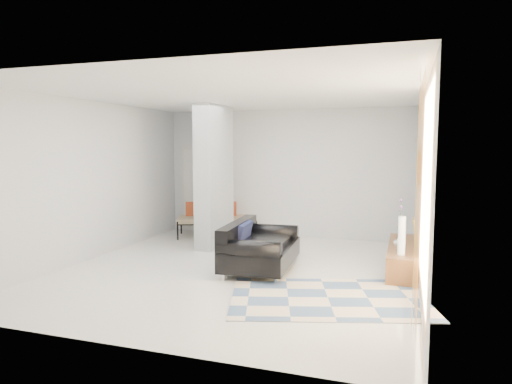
% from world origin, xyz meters
% --- Properties ---
extents(floor, '(6.00, 6.00, 0.00)m').
position_xyz_m(floor, '(0.00, 0.00, 0.00)').
color(floor, silver).
rests_on(floor, ground).
extents(ceiling, '(6.00, 6.00, 0.00)m').
position_xyz_m(ceiling, '(0.00, 0.00, 2.80)').
color(ceiling, white).
rests_on(ceiling, wall_back).
extents(wall_back, '(6.00, 0.00, 6.00)m').
position_xyz_m(wall_back, '(0.00, 3.00, 1.40)').
color(wall_back, silver).
rests_on(wall_back, ground).
extents(wall_front, '(6.00, 0.00, 6.00)m').
position_xyz_m(wall_front, '(0.00, -3.00, 1.40)').
color(wall_front, silver).
rests_on(wall_front, ground).
extents(wall_left, '(0.00, 6.00, 6.00)m').
position_xyz_m(wall_left, '(-2.75, 0.00, 1.40)').
color(wall_left, silver).
rests_on(wall_left, ground).
extents(wall_right, '(0.00, 6.00, 6.00)m').
position_xyz_m(wall_right, '(2.75, 0.00, 1.40)').
color(wall_right, silver).
rests_on(wall_right, ground).
extents(partition_column, '(0.35, 1.20, 2.80)m').
position_xyz_m(partition_column, '(-1.10, 1.60, 1.40)').
color(partition_column, '#A2A8A9').
rests_on(partition_column, floor).
extents(hallway_door, '(0.85, 0.06, 2.04)m').
position_xyz_m(hallway_door, '(-2.10, 2.96, 1.02)').
color(hallway_door, beige).
rests_on(hallway_door, floor).
extents(curtain, '(0.00, 2.55, 2.55)m').
position_xyz_m(curtain, '(2.67, -1.15, 1.45)').
color(curtain, '#FFAD43').
rests_on(curtain, wall_right).
extents(wall_art, '(0.04, 0.45, 0.55)m').
position_xyz_m(wall_art, '(2.72, 0.90, 1.65)').
color(wall_art, '#3D1B10').
rests_on(wall_art, wall_right).
extents(media_console, '(0.45, 2.02, 0.80)m').
position_xyz_m(media_console, '(2.52, 0.90, 0.20)').
color(media_console, brown).
rests_on(media_console, floor).
extents(loveseat, '(1.10, 1.76, 0.76)m').
position_xyz_m(loveseat, '(0.26, 0.20, 0.35)').
color(loveseat, silver).
rests_on(loveseat, floor).
extents(daybed, '(1.86, 1.29, 0.77)m').
position_xyz_m(daybed, '(-1.43, 2.47, 0.42)').
color(daybed, black).
rests_on(daybed, floor).
extents(area_rug, '(2.92, 2.34, 0.01)m').
position_xyz_m(area_rug, '(1.60, -0.90, 0.01)').
color(area_rug, beige).
rests_on(area_rug, floor).
extents(cylinder_lamp, '(0.10, 0.10, 0.57)m').
position_xyz_m(cylinder_lamp, '(2.50, 0.21, 0.69)').
color(cylinder_lamp, white).
rests_on(cylinder_lamp, media_console).
extents(bronze_figurine, '(0.15, 0.15, 0.26)m').
position_xyz_m(bronze_figurine, '(2.47, 1.35, 0.53)').
color(bronze_figurine, '#322216').
rests_on(bronze_figurine, media_console).
extents(vase, '(0.21, 0.21, 0.20)m').
position_xyz_m(vase, '(2.47, 0.71, 0.50)').
color(vase, silver).
rests_on(vase, media_console).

